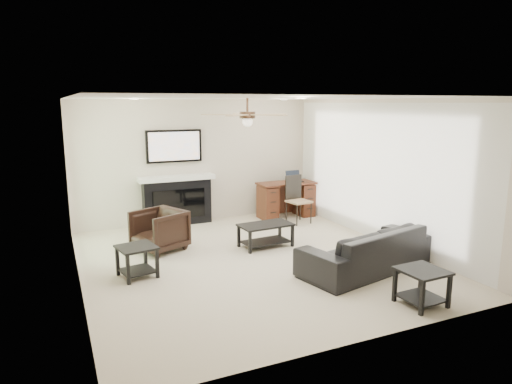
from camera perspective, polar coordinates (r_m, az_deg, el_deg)
room_shell at (r=7.00m, az=0.42°, el=4.99°), size 5.50×5.54×2.52m
sofa at (r=6.95m, az=13.75°, el=-6.91°), size 2.31×1.30×0.63m
armchair at (r=7.78m, az=-12.00°, el=-4.70°), size 0.99×0.98×0.69m
coffee_table at (r=7.84m, az=1.21°, el=-5.43°), size 0.93×0.56×0.40m
end_table_near at (r=6.01m, az=19.99°, el=-11.12°), size 0.54×0.54×0.45m
end_table_left at (r=6.73m, az=-14.64°, el=-8.40°), size 0.59×0.59×0.45m
fireplace_unit at (r=9.23m, az=-9.89°, el=1.75°), size 1.52×0.34×1.91m
desk at (r=9.82m, az=3.78°, el=-0.97°), size 1.22×0.56×0.76m
desk_chair at (r=9.33m, az=5.38°, el=-0.98°), size 0.48×0.50×0.97m
laptop at (r=9.81m, az=4.91°, el=1.94°), size 0.33×0.24×0.23m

